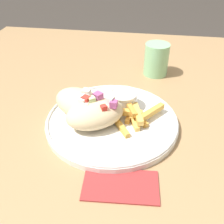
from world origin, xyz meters
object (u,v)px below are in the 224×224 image
Objects in this scene: pita_sandwich_far at (81,104)px; fries_pile at (134,115)px; plate at (112,121)px; pita_sandwich_near at (95,113)px; sauce_ramekin at (126,99)px; water_glass at (156,61)px.

fries_pile is (0.12, -0.00, -0.02)m from pita_sandwich_far.
plate is at bearing -173.20° from fries_pile.
plate is 0.08m from pita_sandwich_far.
pita_sandwich_far reaches higher than pita_sandwich_near.
fries_pile is 1.82× the size of sauce_ramekin.
plate is at bearing 25.22° from pita_sandwich_far.
pita_sandwich_near is 0.31m from water_glass.
pita_sandwich_far is (-0.07, 0.01, 0.03)m from plate.
pita_sandwich_near is 2.33× the size of sauce_ramekin.
water_glass reaches higher than pita_sandwich_far.
pita_sandwich_near is 0.09m from fries_pile.
water_glass is (0.07, 0.21, 0.01)m from sauce_ramekin.
pita_sandwich_near is 0.05m from pita_sandwich_far.
pita_sandwich_far is at bearing 174.22° from plate.
plate is 1.95× the size of pita_sandwich_near.
plate is 3.17× the size of water_glass.
fries_pile reaches higher than plate.
pita_sandwich_far is 0.30m from water_glass.
pita_sandwich_near is at bearing -113.38° from water_glass.
pita_sandwich_far reaches higher than plate.
plate is 2.49× the size of fries_pile.
fries_pile is 0.05m from sauce_ramekin.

